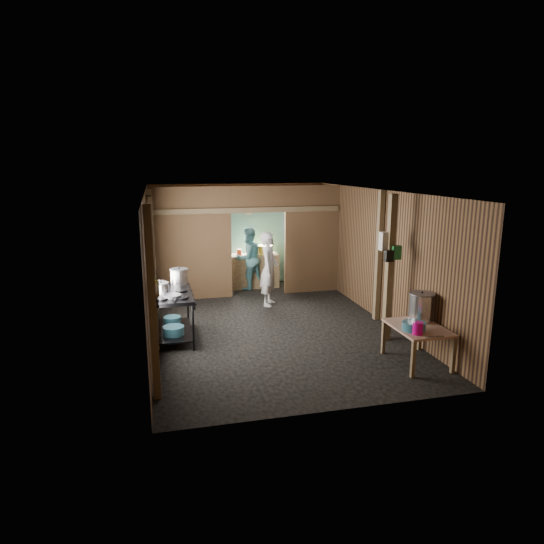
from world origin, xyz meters
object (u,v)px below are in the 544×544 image
object	(u,v)px
gas_range	(172,316)
prep_table	(417,345)
yellow_tub	(265,250)
stock_pot	(421,307)
stove_pot_large	(179,278)
pink_bucket	(418,328)
cook	(269,269)

from	to	relation	value
gas_range	prep_table	distance (m)	4.22
gas_range	yellow_tub	world-z (taller)	yellow_tub
gas_range	stock_pot	xyz separation A→B (m)	(3.90, -1.74, 0.39)
stove_pot_large	stock_pot	world-z (taller)	stove_pot_large
prep_table	stove_pot_large	bearing A→B (deg)	144.99
stock_pot	yellow_tub	xyz separation A→B (m)	(-1.45, 5.06, 0.14)
gas_range	stove_pot_large	world-z (taller)	stove_pot_large
gas_range	pink_bucket	xyz separation A→B (m)	(3.52, -2.31, 0.26)
stock_pot	stove_pot_large	bearing A→B (deg)	149.31
stock_pot	pink_bucket	size ratio (longest dim) A/B	2.58
stock_pot	prep_table	bearing A→B (deg)	-125.69
gas_range	stove_pot_large	bearing A→B (deg)	70.26
gas_range	prep_table	world-z (taller)	gas_range
stove_pot_large	pink_bucket	xyz separation A→B (m)	(3.35, -2.79, -0.32)
stove_pot_large	prep_table	bearing A→B (deg)	-35.01
prep_table	pink_bucket	xyz separation A→B (m)	(-0.19, -0.31, 0.40)
yellow_tub	gas_range	bearing A→B (deg)	-126.49
gas_range	prep_table	bearing A→B (deg)	-28.40
gas_range	cook	distance (m)	2.77
prep_table	yellow_tub	distance (m)	5.51
gas_range	pink_bucket	bearing A→B (deg)	-33.32
pink_bucket	prep_table	bearing A→B (deg)	57.72
stock_pot	cook	xyz separation A→B (m)	(-1.72, 3.41, -0.00)
gas_range	cook	xyz separation A→B (m)	(2.18, 1.67, 0.39)
gas_range	pink_bucket	distance (m)	4.22
prep_table	cook	size ratio (longest dim) A/B	0.62
stove_pot_large	stock_pot	xyz separation A→B (m)	(3.73, -2.21, -0.19)
yellow_tub	cook	xyz separation A→B (m)	(-0.28, -1.65, -0.14)
pink_bucket	cook	distance (m)	4.20
stove_pot_large	cook	size ratio (longest dim) A/B	0.21
stock_pot	yellow_tub	bearing A→B (deg)	105.95
prep_table	pink_bucket	world-z (taller)	pink_bucket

